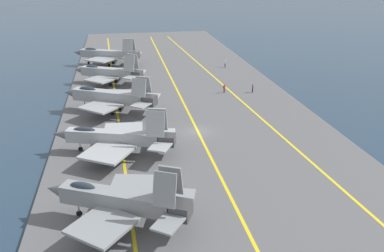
% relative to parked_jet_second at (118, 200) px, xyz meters
% --- Properties ---
extents(ground_plane, '(2000.00, 2000.00, 0.00)m').
position_rel_parked_jet_second_xyz_m(ground_plane, '(21.37, -11.94, -3.09)').
color(ground_plane, '#23384C').
extents(carrier_deck, '(185.43, 41.89, 0.40)m').
position_rel_parked_jet_second_xyz_m(carrier_deck, '(21.37, -11.94, -2.89)').
color(carrier_deck, '#565659').
rests_on(carrier_deck, ground).
extents(deck_stripe_foul_line, '(166.52, 11.78, 0.01)m').
position_rel_parked_jet_second_xyz_m(deck_stripe_foul_line, '(21.37, -23.46, -2.69)').
color(deck_stripe_foul_line, yellow).
rests_on(deck_stripe_foul_line, carrier_deck).
extents(deck_stripe_centerline, '(166.89, 0.36, 0.01)m').
position_rel_parked_jet_second_xyz_m(deck_stripe_centerline, '(21.37, -11.94, -2.69)').
color(deck_stripe_centerline, yellow).
rests_on(deck_stripe_centerline, carrier_deck).
extents(deck_stripe_edge_line, '(166.81, 5.84, 0.01)m').
position_rel_parked_jet_second_xyz_m(deck_stripe_edge_line, '(21.37, -0.42, -2.69)').
color(deck_stripe_edge_line, yellow).
rests_on(deck_stripe_edge_line, carrier_deck).
extents(parked_jet_second, '(12.60, 15.08, 6.76)m').
position_rel_parked_jet_second_xyz_m(parked_jet_second, '(0.00, 0.00, 0.00)').
color(parked_jet_second, gray).
rests_on(parked_jet_second, carrier_deck).
extents(parked_jet_third, '(13.37, 16.80, 6.47)m').
position_rel_parked_jet_second_xyz_m(parked_jet_third, '(16.02, 0.15, -0.36)').
color(parked_jet_third, '#9EA3A8').
rests_on(parked_jet_third, carrier_deck).
extents(parked_jet_fourth, '(13.02, 16.82, 6.57)m').
position_rel_parked_jet_second_xyz_m(parked_jet_fourth, '(32.28, 0.98, 0.06)').
color(parked_jet_fourth, '#93999E').
rests_on(parked_jet_fourth, carrier_deck).
extents(parked_jet_fifth, '(12.39, 15.33, 6.56)m').
position_rel_parked_jet_second_xyz_m(parked_jet_fifth, '(49.86, 1.32, -0.23)').
color(parked_jet_fifth, '#93999E').
rests_on(parked_jet_fifth, carrier_deck).
extents(parked_jet_sixth, '(13.29, 17.13, 6.57)m').
position_rel_parked_jet_second_xyz_m(parked_jet_sixth, '(66.89, 1.89, 0.02)').
color(parked_jet_sixth, '#93999E').
rests_on(parked_jet_sixth, carrier_deck).
extents(crew_white_vest, '(0.33, 0.43, 1.84)m').
position_rel_parked_jet_second_xyz_m(crew_white_vest, '(59.31, -26.06, -1.68)').
color(crew_white_vest, '#383328').
rests_on(crew_white_vest, carrier_deck).
extents(crew_purple_vest, '(0.44, 0.36, 1.72)m').
position_rel_parked_jet_second_xyz_m(crew_purple_vest, '(38.74, -26.24, -1.75)').
color(crew_purple_vest, '#232328').
rests_on(crew_purple_vest, carrier_deck).
extents(crew_red_vest, '(0.42, 0.46, 1.71)m').
position_rel_parked_jet_second_xyz_m(crew_red_vest, '(39.58, -20.74, -1.75)').
color(crew_red_vest, '#232328').
rests_on(crew_red_vest, carrier_deck).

